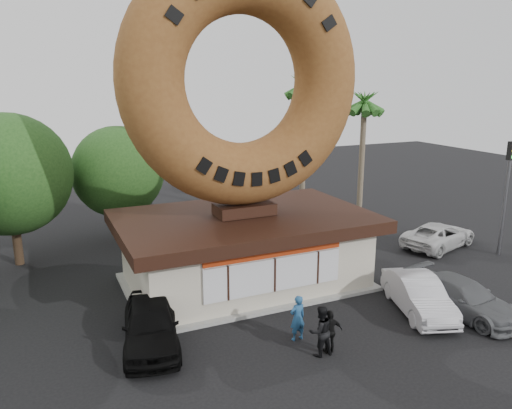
{
  "coord_description": "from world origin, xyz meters",
  "views": [
    {
      "loc": [
        -8.35,
        -13.76,
        9.19
      ],
      "look_at": [
        -0.33,
        4.0,
        4.25
      ],
      "focal_mm": 35.0,
      "sensor_mm": 36.0,
      "label": 1
    }
  ],
  "objects_px": {
    "car_white": "(439,235)",
    "person_center": "(320,331)",
    "car_silver": "(418,295)",
    "person_left": "(297,318)",
    "traffic_signal": "(507,184)",
    "person_right": "(330,331)",
    "donut_shop": "(245,247)",
    "car_black": "(151,324)",
    "giant_donut": "(244,80)",
    "car_grey": "(462,297)",
    "street_lamp": "(151,159)"
  },
  "relations": [
    {
      "from": "person_left",
      "to": "car_silver",
      "type": "xyz_separation_m",
      "value": [
        5.51,
        -0.07,
        -0.12
      ]
    },
    {
      "from": "person_right",
      "to": "car_grey",
      "type": "bearing_deg",
      "value": -169.8
    },
    {
      "from": "street_lamp",
      "to": "car_grey",
      "type": "relative_size",
      "value": 1.67
    },
    {
      "from": "street_lamp",
      "to": "car_black",
      "type": "relative_size",
      "value": 1.69
    },
    {
      "from": "giant_donut",
      "to": "street_lamp",
      "type": "distance_m",
      "value": 11.17
    },
    {
      "from": "person_left",
      "to": "car_white",
      "type": "relative_size",
      "value": 0.35
    },
    {
      "from": "person_left",
      "to": "car_silver",
      "type": "height_order",
      "value": "person_left"
    },
    {
      "from": "car_black",
      "to": "car_grey",
      "type": "height_order",
      "value": "car_black"
    },
    {
      "from": "person_center",
      "to": "person_left",
      "type": "bearing_deg",
      "value": -81.65
    },
    {
      "from": "street_lamp",
      "to": "traffic_signal",
      "type": "relative_size",
      "value": 1.32
    },
    {
      "from": "street_lamp",
      "to": "car_black",
      "type": "height_order",
      "value": "street_lamp"
    },
    {
      "from": "car_white",
      "to": "person_center",
      "type": "bearing_deg",
      "value": 104.01
    },
    {
      "from": "person_center",
      "to": "traffic_signal",
      "type": "bearing_deg",
      "value": -162.49
    },
    {
      "from": "giant_donut",
      "to": "donut_shop",
      "type": "bearing_deg",
      "value": -90.0
    },
    {
      "from": "person_right",
      "to": "donut_shop",
      "type": "bearing_deg",
      "value": -79.79
    },
    {
      "from": "person_left",
      "to": "street_lamp",
      "type": "bearing_deg",
      "value": -89.21
    },
    {
      "from": "person_right",
      "to": "car_silver",
      "type": "distance_m",
      "value": 5.04
    },
    {
      "from": "person_left",
      "to": "person_right",
      "type": "xyz_separation_m",
      "value": [
        0.6,
        -1.21,
        -0.08
      ]
    },
    {
      "from": "street_lamp",
      "to": "person_right",
      "type": "bearing_deg",
      "value": -82.55
    },
    {
      "from": "car_silver",
      "to": "person_center",
      "type": "bearing_deg",
      "value": -149.31
    },
    {
      "from": "giant_donut",
      "to": "person_center",
      "type": "xyz_separation_m",
      "value": [
        -0.07,
        -6.72,
        -8.21
      ]
    },
    {
      "from": "donut_shop",
      "to": "car_grey",
      "type": "height_order",
      "value": "donut_shop"
    },
    {
      "from": "car_white",
      "to": "traffic_signal",
      "type": "bearing_deg",
      "value": -153.73
    },
    {
      "from": "car_silver",
      "to": "car_grey",
      "type": "distance_m",
      "value": 1.73
    },
    {
      "from": "car_silver",
      "to": "car_white",
      "type": "bearing_deg",
      "value": 59.42
    },
    {
      "from": "traffic_signal",
      "to": "person_right",
      "type": "distance_m",
      "value": 14.78
    },
    {
      "from": "donut_shop",
      "to": "traffic_signal",
      "type": "height_order",
      "value": "traffic_signal"
    },
    {
      "from": "traffic_signal",
      "to": "person_left",
      "type": "height_order",
      "value": "traffic_signal"
    },
    {
      "from": "person_left",
      "to": "car_silver",
      "type": "distance_m",
      "value": 5.51
    },
    {
      "from": "donut_shop",
      "to": "giant_donut",
      "type": "height_order",
      "value": "giant_donut"
    },
    {
      "from": "traffic_signal",
      "to": "person_right",
      "type": "bearing_deg",
      "value": -161.06
    },
    {
      "from": "person_left",
      "to": "car_black",
      "type": "distance_m",
      "value": 5.21
    },
    {
      "from": "car_white",
      "to": "car_black",
      "type": "bearing_deg",
      "value": 86.84
    },
    {
      "from": "car_white",
      "to": "person_right",
      "type": "bearing_deg",
      "value": 104.78
    },
    {
      "from": "car_silver",
      "to": "car_white",
      "type": "xyz_separation_m",
      "value": [
        6.68,
        5.82,
        -0.05
      ]
    },
    {
      "from": "donut_shop",
      "to": "car_white",
      "type": "bearing_deg",
      "value": 1.33
    },
    {
      "from": "street_lamp",
      "to": "car_silver",
      "type": "relative_size",
      "value": 1.79
    },
    {
      "from": "car_grey",
      "to": "car_black",
      "type": "bearing_deg",
      "value": 159.13
    },
    {
      "from": "car_silver",
      "to": "person_left",
      "type": "bearing_deg",
      "value": -162.38
    },
    {
      "from": "street_lamp",
      "to": "car_black",
      "type": "xyz_separation_m",
      "value": [
        -3.31,
        -13.7,
        -3.68
      ]
    },
    {
      "from": "giant_donut",
      "to": "car_black",
      "type": "bearing_deg",
      "value": -144.41
    },
    {
      "from": "car_black",
      "to": "car_grey",
      "type": "relative_size",
      "value": 0.99
    },
    {
      "from": "car_black",
      "to": "car_grey",
      "type": "bearing_deg",
      "value": -1.41
    },
    {
      "from": "giant_donut",
      "to": "street_lamp",
      "type": "relative_size",
      "value": 1.33
    },
    {
      "from": "person_left",
      "to": "person_center",
      "type": "height_order",
      "value": "person_center"
    },
    {
      "from": "car_black",
      "to": "car_white",
      "type": "relative_size",
      "value": 0.96
    },
    {
      "from": "street_lamp",
      "to": "person_left",
      "type": "xyz_separation_m",
      "value": [
        1.59,
        -15.49,
        -3.63
      ]
    },
    {
      "from": "car_black",
      "to": "person_right",
      "type": "bearing_deg",
      "value": -17.36
    },
    {
      "from": "person_left",
      "to": "car_silver",
      "type": "bearing_deg",
      "value": 174.2
    },
    {
      "from": "person_right",
      "to": "person_center",
      "type": "bearing_deg",
      "value": 10.24
    }
  ]
}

